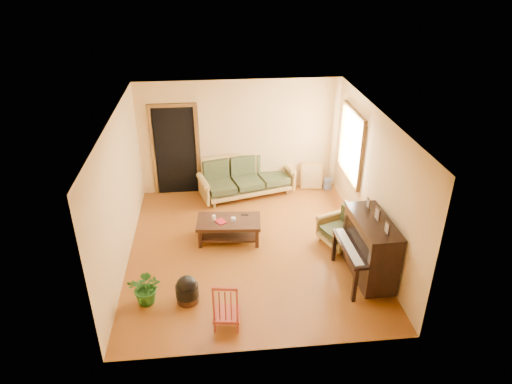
{
  "coord_description": "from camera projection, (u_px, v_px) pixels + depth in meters",
  "views": [
    {
      "loc": [
        -0.62,
        -7.13,
        4.97
      ],
      "look_at": [
        0.13,
        0.2,
        1.1
      ],
      "focal_mm": 32.0,
      "sensor_mm": 36.0,
      "label": 1
    }
  ],
  "objects": [
    {
      "name": "piano",
      "position": [
        370.0,
        250.0,
        7.62
      ],
      "size": [
        0.81,
        1.33,
        1.15
      ],
      "primitive_type": "cube",
      "rotation": [
        0.0,
        0.0,
        0.04
      ],
      "color": "black",
      "rests_on": "floor"
    },
    {
      "name": "leaning_frame",
      "position": [
        311.0,
        176.0,
        10.7
      ],
      "size": [
        0.51,
        0.16,
        0.67
      ],
      "primitive_type": "cube",
      "rotation": [
        0.0,
        0.0,
        -0.11
      ],
      "color": "#B1843B",
      "rests_on": "floor"
    },
    {
      "name": "remote",
      "position": [
        245.0,
        215.0,
        8.88
      ],
      "size": [
        0.15,
        0.06,
        0.01
      ],
      "primitive_type": "cube",
      "rotation": [
        0.0,
        0.0,
        -0.14
      ],
      "color": "black",
      "rests_on": "coffee_table"
    },
    {
      "name": "sofa",
      "position": [
        247.0,
        177.0,
        10.36
      ],
      "size": [
        2.28,
        1.41,
        0.91
      ],
      "primitive_type": "cube",
      "rotation": [
        0.0,
        0.0,
        0.26
      ],
      "color": "olive",
      "rests_on": "floor"
    },
    {
      "name": "red_chair",
      "position": [
        227.0,
        303.0,
        6.69
      ],
      "size": [
        0.45,
        0.48,
        0.84
      ],
      "primitive_type": "cube",
      "rotation": [
        0.0,
        0.0,
        -0.15
      ],
      "color": "maroon",
      "rests_on": "floor"
    },
    {
      "name": "armchair",
      "position": [
        340.0,
        228.0,
        8.6
      ],
      "size": [
        0.95,
        0.97,
        0.76
      ],
      "primitive_type": "cube",
      "rotation": [
        0.0,
        0.0,
        0.37
      ],
      "color": "olive",
      "rests_on": "floor"
    },
    {
      "name": "floor",
      "position": [
        250.0,
        248.0,
        8.65
      ],
      "size": [
        5.0,
        5.0,
        0.0
      ],
      "primitive_type": "plane",
      "color": "#62300C",
      "rests_on": "ground"
    },
    {
      "name": "book",
      "position": [
        217.0,
        223.0,
        8.61
      ],
      "size": [
        0.25,
        0.27,
        0.02
      ],
      "primitive_type": "imported",
      "rotation": [
        0.0,
        0.0,
        0.52
      ],
      "color": "maroon",
      "rests_on": "coffee_table"
    },
    {
      "name": "ceramic_crock",
      "position": [
        327.0,
        184.0,
        10.79
      ],
      "size": [
        0.24,
        0.24,
        0.25
      ],
      "primitive_type": "cylinder",
      "rotation": [
        0.0,
        0.0,
        -0.22
      ],
      "color": "#2F438F",
      "rests_on": "floor"
    },
    {
      "name": "potted_plant",
      "position": [
        147.0,
        287.0,
        7.19
      ],
      "size": [
        0.61,
        0.56,
        0.6
      ],
      "primitive_type": "imported",
      "rotation": [
        0.0,
        0.0,
        -0.18
      ],
      "color": "#1E5117",
      "rests_on": "floor"
    },
    {
      "name": "coffee_table",
      "position": [
        229.0,
        230.0,
        8.82
      ],
      "size": [
        1.26,
        0.77,
        0.44
      ],
      "primitive_type": "cube",
      "rotation": [
        0.0,
        0.0,
        -0.09
      ],
      "color": "black",
      "rests_on": "floor"
    },
    {
      "name": "glass_jar",
      "position": [
        233.0,
        219.0,
        8.69
      ],
      "size": [
        0.11,
        0.11,
        0.06
      ],
      "primitive_type": "cylinder",
      "rotation": [
        0.0,
        0.0,
        -0.18
      ],
      "color": "white",
      "rests_on": "coffee_table"
    },
    {
      "name": "candle",
      "position": [
        214.0,
        218.0,
        8.68
      ],
      "size": [
        0.08,
        0.08,
        0.11
      ],
      "primitive_type": "cylinder",
      "rotation": [
        0.0,
        0.0,
        -0.37
      ],
      "color": "silver",
      "rests_on": "coffee_table"
    },
    {
      "name": "footstool",
      "position": [
        187.0,
        292.0,
        7.27
      ],
      "size": [
        0.47,
        0.47,
        0.35
      ],
      "primitive_type": "cylinder",
      "rotation": [
        0.0,
        0.0,
        0.33
      ],
      "color": "black",
      "rests_on": "floor"
    },
    {
      "name": "doorway",
      "position": [
        176.0,
        151.0,
        10.22
      ],
      "size": [
        1.08,
        0.16,
        2.05
      ],
      "primitive_type": "cube",
      "color": "black",
      "rests_on": "floor"
    },
    {
      "name": "window",
      "position": [
        352.0,
        145.0,
        9.3
      ],
      "size": [
        0.12,
        1.36,
        1.46
      ],
      "primitive_type": "cube",
      "color": "white",
      "rests_on": "right_wall"
    }
  ]
}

